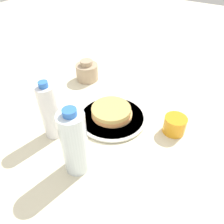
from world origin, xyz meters
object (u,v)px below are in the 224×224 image
(plate, at_px, (112,117))
(cream_jug, at_px, (87,71))
(pancake_stack, at_px, (112,112))
(water_bottle_near, at_px, (50,112))
(juice_glass, at_px, (175,125))
(water_bottle_mid, at_px, (74,143))

(plate, bearing_deg, cream_jug, 146.81)
(pancake_stack, xyz_separation_m, water_bottle_near, (-0.13, -0.18, 0.07))
(plate, distance_m, pancake_stack, 0.03)
(juice_glass, xyz_separation_m, cream_jug, (-0.50, 0.11, 0.01))
(pancake_stack, xyz_separation_m, cream_jug, (-0.27, 0.18, 0.01))
(plate, bearing_deg, water_bottle_near, -123.59)
(pancake_stack, relative_size, water_bottle_near, 0.74)
(plate, relative_size, pancake_stack, 1.63)
(pancake_stack, distance_m, cream_jug, 0.33)
(plate, bearing_deg, juice_glass, 17.03)
(water_bottle_near, bearing_deg, juice_glass, 36.21)
(juice_glass, relative_size, cream_jug, 0.75)
(juice_glass, height_order, cream_jug, cream_jug)
(juice_glass, bearing_deg, pancake_stack, -162.15)
(juice_glass, distance_m, water_bottle_near, 0.44)
(cream_jug, height_order, water_bottle_mid, water_bottle_mid)
(plate, xyz_separation_m, water_bottle_near, (-0.12, -0.19, 0.10))
(cream_jug, xyz_separation_m, water_bottle_near, (0.15, -0.36, 0.06))
(cream_jug, relative_size, water_bottle_near, 0.48)
(plate, xyz_separation_m, cream_jug, (-0.27, 0.18, 0.04))
(water_bottle_mid, bearing_deg, cream_jug, 126.27)
(juice_glass, bearing_deg, cream_jug, 167.82)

